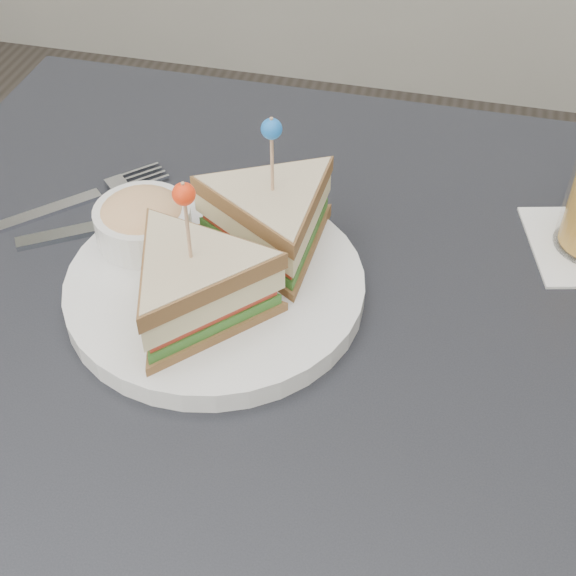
{
  "coord_description": "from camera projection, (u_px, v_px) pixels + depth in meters",
  "views": [
    {
      "loc": [
        0.12,
        -0.43,
        1.23
      ],
      "look_at": [
        0.01,
        0.01,
        0.8
      ],
      "focal_mm": 50.0,
      "sensor_mm": 36.0,
      "label": 1
    }
  ],
  "objects": [
    {
      "name": "plate_meal",
      "position": [
        221.0,
        256.0,
        0.67
      ],
      "size": [
        0.32,
        0.32,
        0.15
      ],
      "rotation": [
        0.0,
        0.0,
        0.31
      ],
      "color": "white",
      "rests_on": "table"
    },
    {
      "name": "cutlery_fork",
      "position": [
        81.0,
        199.0,
        0.79
      ],
      "size": [
        0.15,
        0.16,
        0.01
      ],
      "rotation": [
        0.0,
        0.0,
        -0.77
      ],
      "color": "silver",
      "rests_on": "table"
    },
    {
      "name": "table",
      "position": [
        274.0,
        397.0,
        0.71
      ],
      "size": [
        0.8,
        0.8,
        0.75
      ],
      "color": "black",
      "rests_on": "ground"
    },
    {
      "name": "cutlery_knife",
      "position": [
        118.0,
        223.0,
        0.76
      ],
      "size": [
        0.18,
        0.13,
        0.01
      ],
      "rotation": [
        0.0,
        0.0,
        -0.99
      ],
      "color": "#B3BABF",
      "rests_on": "table"
    }
  ]
}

